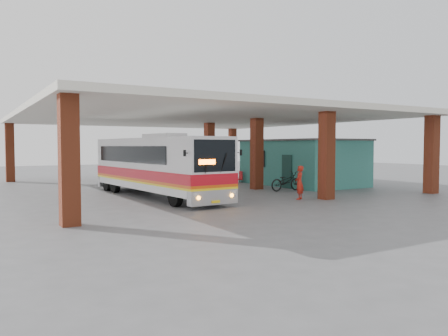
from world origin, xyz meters
name	(u,v)px	position (x,y,z in m)	size (l,w,h in m)	color
ground	(243,197)	(0.00, 0.00, 0.00)	(90.00, 90.00, 0.00)	#515154
brick_columns	(218,154)	(1.43, 5.00, 2.17)	(20.10, 21.60, 4.35)	#9C3F22
canopy_roof	(194,118)	(0.50, 6.50, 4.50)	(21.00, 23.00, 0.30)	silver
shop_building	(302,162)	(7.49, 4.00, 1.56)	(5.20, 8.20, 3.11)	#327E6D
coach_bus	(156,166)	(-3.88, 2.32, 1.62)	(3.14, 11.35, 3.27)	silver
motorcycle	(286,181)	(3.84, 1.17, 0.57)	(0.76, 2.19, 1.15)	black
pedestrian	(299,183)	(1.79, -2.39, 0.84)	(0.61, 0.40, 1.68)	red
red_chair	(240,177)	(4.66, 7.48, 0.38)	(0.44, 0.44, 0.83)	red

